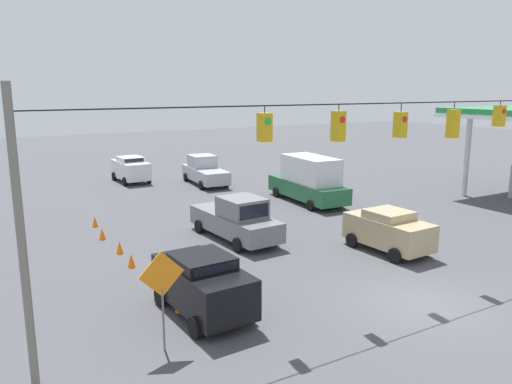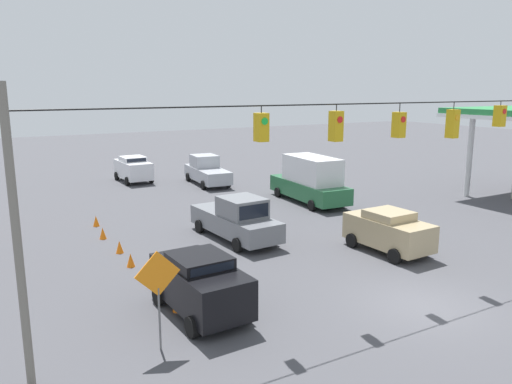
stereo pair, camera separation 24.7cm
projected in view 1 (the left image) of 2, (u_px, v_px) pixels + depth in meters
The scene contains 15 objects.
ground_plane at pixel (425, 304), 16.59m from camera, with size 140.00×140.00×0.00m, color #47474C.
overhead_signal_span at pixel (399, 157), 16.95m from camera, with size 23.79×0.38×7.21m.
sedan_black_parked_shoulder at pixel (203, 283), 15.73m from camera, with size 2.18×4.07×1.95m.
sedan_white_withflow_deep at pixel (131, 169), 38.10m from camera, with size 2.16×4.16×1.95m.
box_truck_green_oncoming_far at pixel (309, 180), 31.17m from camera, with size 2.69×6.58×2.92m.
pickup_truck_grey_withflow_mid at pixel (236, 219), 23.56m from camera, with size 2.40×5.70×2.12m.
pickup_truck_silver_oncoming_deep at pixel (205, 171), 37.28m from camera, with size 2.47×5.65×2.12m.
sedan_tan_crossing_near at pixel (388, 230), 21.83m from camera, with size 2.14×3.98×1.84m.
traffic_cone_nearest at pixel (180, 303), 16.00m from camera, with size 0.33×0.33×0.56m, color orange.
traffic_cone_second at pixel (155, 280), 17.95m from camera, with size 0.33×0.33×0.56m, color orange.
traffic_cone_third at pixel (131, 261), 19.97m from camera, with size 0.33×0.33×0.56m, color orange.
traffic_cone_fourth at pixel (120, 247), 21.63m from camera, with size 0.33×0.33×0.56m, color orange.
traffic_cone_fifth at pixel (102, 234), 23.65m from camera, with size 0.33×0.33×0.56m, color orange.
traffic_cone_farthest at pixel (95, 221), 25.83m from camera, with size 0.33×0.33×0.56m, color orange.
work_zone_sign at pixel (162, 282), 13.30m from camera, with size 1.27×0.06×2.84m.
Camera 1 is at (12.69, 10.49, 7.05)m, focal length 35.00 mm.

